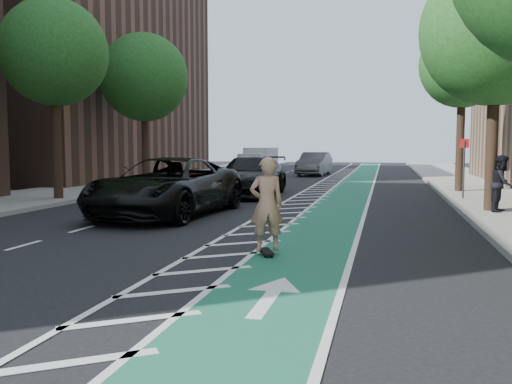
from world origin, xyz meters
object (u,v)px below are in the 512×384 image
(suv_far, at_px, (251,176))
(barrel_a, at_px, (95,205))
(skateboarder, at_px, (267,204))
(suv_near, at_px, (168,187))

(suv_far, bearing_deg, barrel_a, -107.39)
(skateboarder, bearing_deg, suv_far, -97.00)
(suv_near, distance_m, barrel_a, 2.32)
(skateboarder, height_order, suv_near, skateboarder)
(skateboarder, distance_m, barrel_a, 7.26)
(suv_near, bearing_deg, barrel_a, -134.30)
(suv_near, height_order, suv_far, suv_near)
(skateboarder, bearing_deg, barrel_a, -54.88)
(suv_far, xyz_separation_m, barrel_a, (-2.65, -8.68, -0.44))
(suv_far, bearing_deg, suv_near, -97.89)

